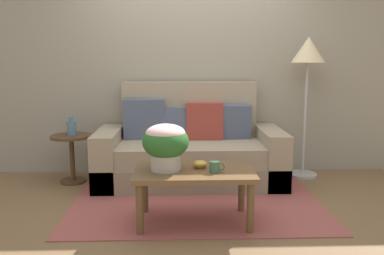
# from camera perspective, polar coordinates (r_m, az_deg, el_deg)

# --- Properties ---
(ground_plane) EXTENTS (14.00, 14.00, 0.00)m
(ground_plane) POSITION_cam_1_polar(r_m,az_deg,el_deg) (3.89, 0.70, -10.95)
(ground_plane) COLOR brown
(wall_back) EXTENTS (6.40, 0.12, 2.94)m
(wall_back) POSITION_cam_1_polar(r_m,az_deg,el_deg) (4.82, 0.10, 10.92)
(wall_back) COLOR gray
(wall_back) RESTS_ON ground
(area_rug) EXTENTS (2.40, 1.76, 0.01)m
(area_rug) POSITION_cam_1_polar(r_m,az_deg,el_deg) (3.97, 0.64, -10.43)
(area_rug) COLOR #994C47
(area_rug) RESTS_ON ground
(couch) EXTENTS (2.07, 0.89, 1.12)m
(couch) POSITION_cam_1_polar(r_m,az_deg,el_deg) (4.47, -0.31, -3.55)
(couch) COLOR gray
(couch) RESTS_ON ground
(coffee_table) EXTENTS (1.00, 0.58, 0.47)m
(coffee_table) POSITION_cam_1_polar(r_m,az_deg,el_deg) (3.33, 0.33, -7.31)
(coffee_table) COLOR brown
(coffee_table) RESTS_ON ground
(side_table) EXTENTS (0.45, 0.45, 0.55)m
(side_table) POSITION_cam_1_polar(r_m,az_deg,el_deg) (4.62, -17.10, -3.11)
(side_table) COLOR #4C331E
(side_table) RESTS_ON ground
(floor_lamp) EXTENTS (0.38, 0.38, 1.64)m
(floor_lamp) POSITION_cam_1_polar(r_m,az_deg,el_deg) (4.74, 16.51, 9.28)
(floor_lamp) COLOR #B2B2B7
(floor_lamp) RESTS_ON ground
(potted_plant) EXTENTS (0.39, 0.39, 0.39)m
(potted_plant) POSITION_cam_1_polar(r_m,az_deg,el_deg) (3.26, -3.87, -2.16)
(potted_plant) COLOR #B7B2A8
(potted_plant) RESTS_ON coffee_table
(coffee_mug) EXTENTS (0.13, 0.09, 0.09)m
(coffee_mug) POSITION_cam_1_polar(r_m,az_deg,el_deg) (3.23, 3.35, -5.71)
(coffee_mug) COLOR #3D664C
(coffee_mug) RESTS_ON coffee_table
(snack_bowl) EXTENTS (0.12, 0.12, 0.06)m
(snack_bowl) POSITION_cam_1_polar(r_m,az_deg,el_deg) (3.36, 1.16, -5.29)
(snack_bowl) COLOR gold
(snack_bowl) RESTS_ON coffee_table
(table_vase) EXTENTS (0.11, 0.11, 0.21)m
(table_vase) POSITION_cam_1_polar(r_m,az_deg,el_deg) (4.56, -17.13, -0.01)
(table_vase) COLOR slate
(table_vase) RESTS_ON side_table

